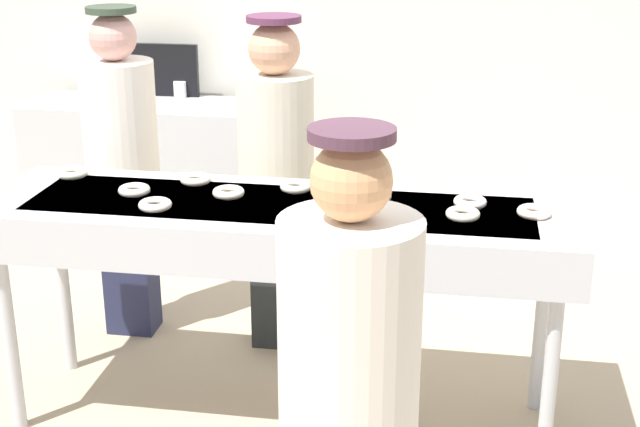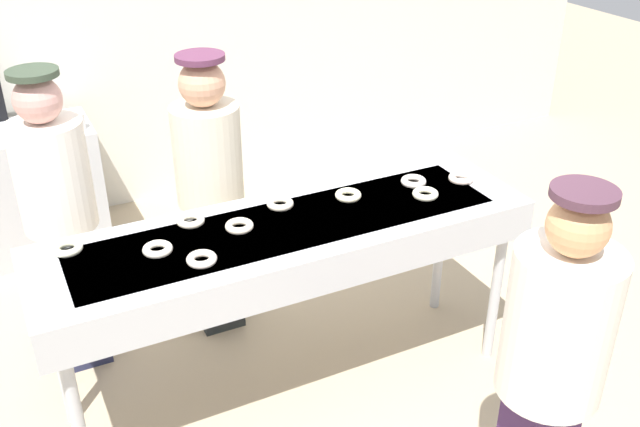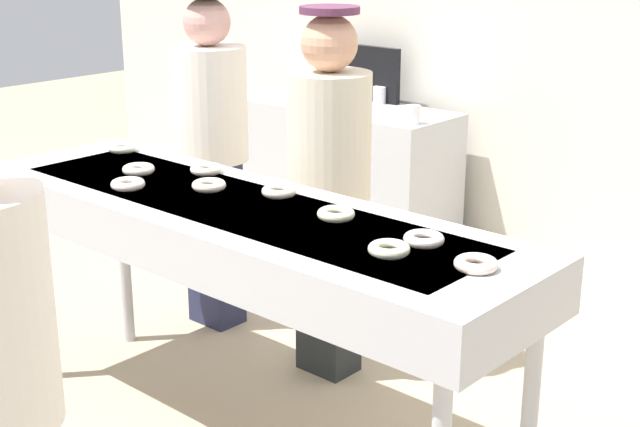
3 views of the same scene
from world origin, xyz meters
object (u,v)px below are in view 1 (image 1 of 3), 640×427
object	(u,v)px
worker_assistant	(276,163)
paper_cup_0	(107,97)
sugar_donut_6	(534,212)
menu_display	(156,70)
sugar_donut_9	(196,179)
paper_cup_2	(180,89)
sugar_donut_0	(134,190)
customer_waiting	(349,382)
fryer_conveyor	(279,227)
worker_baker	(122,152)
sugar_donut_3	(375,196)
sugar_donut_1	(155,205)
sugar_donut_4	(470,202)
paper_cup_1	(244,104)
sugar_donut_7	(296,187)
sugar_donut_5	(228,192)
sugar_donut_8	(72,173)
sugar_donut_2	(463,214)
prep_counter	(150,169)

from	to	relation	value
worker_assistant	paper_cup_0	bearing A→B (deg)	-59.42
sugar_donut_6	menu_display	bearing A→B (deg)	135.03
sugar_donut_9	paper_cup_2	distance (m)	2.20
sugar_donut_0	customer_waiting	distance (m)	1.66
fryer_conveyor	paper_cup_2	size ratio (longest dim) A/B	22.62
worker_assistant	fryer_conveyor	bearing A→B (deg)	87.22
paper_cup_2	worker_baker	bearing A→B (deg)	-82.40
worker_assistant	customer_waiting	size ratio (longest dim) A/B	1.00
sugar_donut_3	sugar_donut_1	bearing A→B (deg)	-163.56
sugar_donut_0	sugar_donut_4	size ratio (longest dim) A/B	1.00
fryer_conveyor	paper_cup_1	bearing A→B (deg)	107.92
fryer_conveyor	sugar_donut_0	distance (m)	0.62
paper_cup_0	customer_waiting	bearing A→B (deg)	-58.72
sugar_donut_7	worker_baker	world-z (taller)	worker_baker
fryer_conveyor	sugar_donut_5	distance (m)	0.25
sugar_donut_6	menu_display	distance (m)	3.24
sugar_donut_0	sugar_donut_9	distance (m)	0.27
paper_cup_1	worker_assistant	bearing A→B (deg)	-69.44
sugar_donut_7	customer_waiting	size ratio (longest dim) A/B	0.08
sugar_donut_8	menu_display	xyz separation A→B (m)	(-0.35, 2.11, 0.05)
sugar_donut_4	sugar_donut_5	bearing A→B (deg)	-177.64
sugar_donut_2	paper_cup_2	xyz separation A→B (m)	(-1.86, 2.33, -0.07)
customer_waiting	paper_cup_2	bearing A→B (deg)	110.56
sugar_donut_6	worker_baker	bearing A→B (deg)	160.51
sugar_donut_2	menu_display	size ratio (longest dim) A/B	0.23
sugar_donut_9	paper_cup_2	world-z (taller)	sugar_donut_9
sugar_donut_7	sugar_donut_8	world-z (taller)	same
sugar_donut_6	paper_cup_2	world-z (taller)	sugar_donut_6
customer_waiting	paper_cup_0	size ratio (longest dim) A/B	15.55
sugar_donut_0	sugar_donut_2	size ratio (longest dim) A/B	1.00
sugar_donut_1	sugar_donut_0	bearing A→B (deg)	131.89
sugar_donut_7	sugar_donut_6	bearing A→B (deg)	-9.31
sugar_donut_2	worker_assistant	world-z (taller)	worker_assistant
sugar_donut_0	paper_cup_2	size ratio (longest dim) A/B	1.25
sugar_donut_3	worker_assistant	world-z (taller)	worker_assistant
paper_cup_1	paper_cup_2	size ratio (longest dim) A/B	1.00
sugar_donut_4	menu_display	distance (m)	3.02
sugar_donut_3	worker_assistant	bearing A→B (deg)	132.83
sugar_donut_5	menu_display	bearing A→B (deg)	115.67
sugar_donut_3	sugar_donut_8	distance (m)	1.33
sugar_donut_6	paper_cup_1	world-z (taller)	sugar_donut_6
sugar_donut_3	sugar_donut_9	size ratio (longest dim) A/B	1.00
sugar_donut_0	worker_baker	bearing A→B (deg)	115.14
worker_assistant	paper_cup_2	size ratio (longest dim) A/B	15.57
sugar_donut_4	sugar_donut_5	distance (m)	0.97
worker_baker	prep_counter	bearing A→B (deg)	-76.27
customer_waiting	paper_cup_1	xyz separation A→B (m)	(-1.07, 3.18, -0.01)
sugar_donut_6	sugar_donut_3	bearing A→B (deg)	171.80
sugar_donut_8	paper_cup_2	bearing A→B (deg)	94.95
sugar_donut_2	sugar_donut_7	bearing A→B (deg)	161.82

